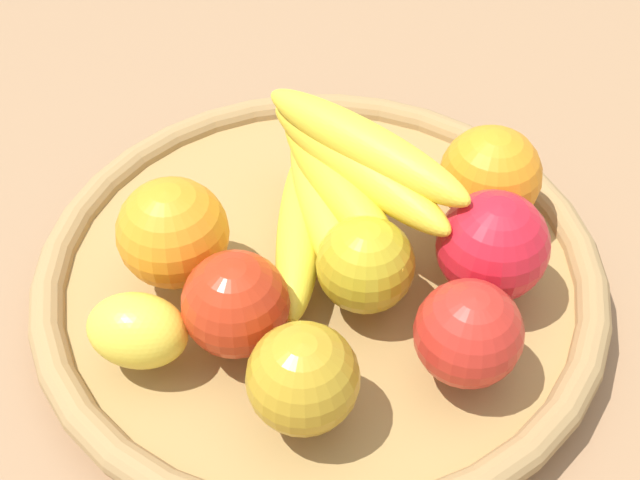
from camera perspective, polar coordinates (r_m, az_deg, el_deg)
name	(u,v)px	position (r m, az deg, el deg)	size (l,w,h in m)	color
ground_plane	(320,294)	(0.66, 0.00, -3.64)	(2.40, 2.40, 0.00)	#98704C
basket	(320,277)	(0.64, 0.00, -2.45)	(0.42, 0.42, 0.04)	#A37F46
orange_1	(173,233)	(0.60, -9.75, 0.47)	(0.08, 0.08, 0.08)	orange
apple_2	(368,263)	(0.58, 3.22, -1.52)	(0.07, 0.07, 0.07)	gold
orange_0	(490,176)	(0.65, 11.24, 4.20)	(0.08, 0.08, 0.08)	orange
banana_bunch	(337,187)	(0.62, 1.16, 3.55)	(0.15, 0.19, 0.09)	yellow
apple_4	(303,378)	(0.52, -1.14, -9.18)	(0.07, 0.07, 0.07)	#B88D21
lemon_0	(138,331)	(0.57, -12.02, -5.90)	(0.07, 0.05, 0.05)	yellow
apple_0	(493,246)	(0.60, 11.39, -0.39)	(0.08, 0.08, 0.08)	red
apple_3	(236,304)	(0.56, -5.62, -4.26)	(0.07, 0.07, 0.07)	#B92D14
apple_1	(468,333)	(0.55, 9.82, -6.14)	(0.07, 0.07, 0.07)	red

